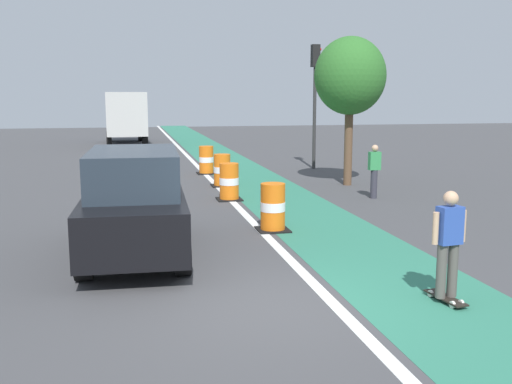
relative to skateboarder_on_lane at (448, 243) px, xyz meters
name	(u,v)px	position (x,y,z in m)	size (l,w,h in m)	color
ground_plane	(271,303)	(-2.57, 0.51, -0.91)	(100.00, 100.00, 0.00)	#424244
bike_lane_strip	(257,183)	(-0.17, 12.51, -0.91)	(2.50, 80.00, 0.01)	#2D755B
lane_divider_stripe	(215,184)	(-1.67, 12.51, -0.91)	(0.20, 80.00, 0.01)	silver
skateboarder_on_lane	(448,243)	(0.00, 0.00, 0.00)	(0.57, 0.82, 1.69)	black
parked_suv_nearest	(135,203)	(-4.49, 3.64, 0.12)	(2.05, 4.67, 2.04)	black
traffic_barrel_front	(273,208)	(-1.40, 5.14, -0.38)	(0.73, 0.73, 1.09)	orange
traffic_barrel_mid	(229,182)	(-1.71, 9.29, -0.38)	(0.73, 0.73, 1.09)	orange
traffic_barrel_back	(222,171)	(-1.50, 11.98, -0.38)	(0.73, 0.73, 1.09)	orange
traffic_barrel_far	(206,160)	(-1.61, 15.27, -0.38)	(0.73, 0.73, 1.09)	orange
delivery_truck_down_block	(125,115)	(-4.71, 30.06, 0.94)	(2.54, 7.67, 3.23)	beige
traffic_light_corner	(315,84)	(3.04, 15.96, 2.59)	(0.41, 0.32, 5.10)	#2D2D2D
pedestrian_crossing	(374,170)	(2.57, 8.66, -0.05)	(0.34, 0.20, 1.61)	#33333D
street_tree_sidewalk	(350,77)	(2.76, 11.33, 2.76)	(2.40, 2.40, 5.00)	brown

